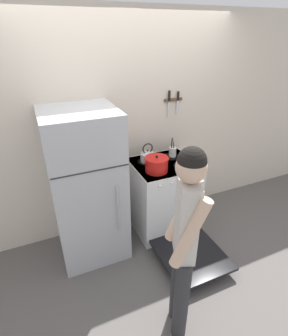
{
  "coord_description": "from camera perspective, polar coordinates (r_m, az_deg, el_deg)",
  "views": [
    {
      "loc": [
        -1.02,
        -2.75,
        2.31
      ],
      "look_at": [
        -0.03,
        -0.48,
        1.0
      ],
      "focal_mm": 28.0,
      "sensor_mm": 36.0,
      "label": 1
    }
  ],
  "objects": [
    {
      "name": "ground_plane",
      "position": [
        3.74,
        -2.64,
        -10.42
      ],
      "size": [
        14.0,
        14.0,
        0.0
      ],
      "primitive_type": "plane",
      "color": "#5B5654"
    },
    {
      "name": "wall_back",
      "position": [
        3.14,
        -3.34,
        8.52
      ],
      "size": [
        10.0,
        0.06,
        2.55
      ],
      "color": "beige",
      "rests_on": "ground_plane"
    },
    {
      "name": "refrigerator",
      "position": [
        2.84,
        -12.38,
        -4.14
      ],
      "size": [
        0.72,
        0.73,
        1.67
      ],
      "color": "#B7BABF",
      "rests_on": "ground_plane"
    },
    {
      "name": "stove_range",
      "position": [
        3.3,
        4.45,
        -6.49
      ],
      "size": [
        0.74,
        1.4,
        0.92
      ],
      "color": "white",
      "rests_on": "ground_plane"
    },
    {
      "name": "dutch_oven_pot",
      "position": [
        2.88,
        2.75,
        0.8
      ],
      "size": [
        0.31,
        0.26,
        0.19
      ],
      "color": "red",
      "rests_on": "stove_range"
    },
    {
      "name": "tea_kettle",
      "position": [
        3.1,
        0.81,
        2.66
      ],
      "size": [
        0.21,
        0.17,
        0.23
      ],
      "color": "silver",
      "rests_on": "stove_range"
    },
    {
      "name": "utensil_jar",
      "position": [
        3.25,
        6.24,
        3.63
      ],
      "size": [
        0.09,
        0.09,
        0.25
      ],
      "color": "silver",
      "rests_on": "stove_range"
    },
    {
      "name": "person",
      "position": [
        1.98,
        8.79,
        -15.31
      ],
      "size": [
        0.36,
        0.41,
        1.7
      ],
      "rotation": [
        0.0,
        0.0,
        1.2
      ],
      "color": "#2D2D30",
      "rests_on": "ground_plane"
    },
    {
      "name": "wall_knife_strip",
      "position": [
        3.25,
        6.38,
        14.58
      ],
      "size": [
        0.24,
        0.03,
        0.32
      ],
      "color": "brown"
    }
  ]
}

